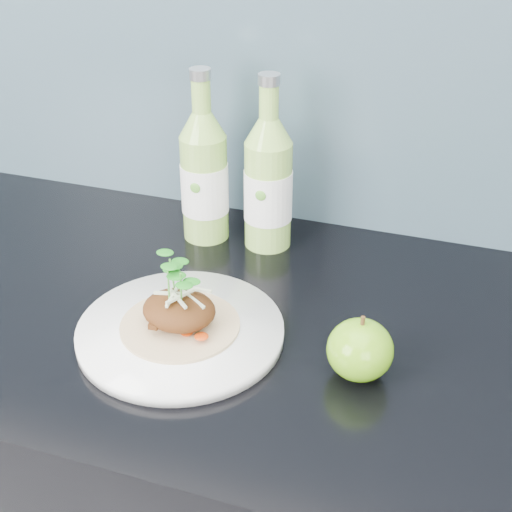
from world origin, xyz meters
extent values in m
cylinder|color=white|center=(-0.03, 1.62, 0.91)|extent=(0.33, 0.33, 0.02)
cylinder|color=tan|center=(-0.03, 1.62, 0.92)|extent=(0.15, 0.15, 0.00)
ellipsoid|color=#572D10|center=(-0.03, 1.62, 0.94)|extent=(0.09, 0.08, 0.04)
ellipsoid|color=#589610|center=(0.20, 1.62, 0.94)|extent=(0.09, 0.09, 0.07)
cylinder|color=#472D14|center=(0.20, 1.62, 0.98)|extent=(0.01, 0.00, 0.01)
cylinder|color=#8DBF4F|center=(-0.09, 1.88, 0.98)|extent=(0.09, 0.09, 0.17)
cone|color=#8DBF4F|center=(-0.09, 1.88, 1.08)|extent=(0.07, 0.07, 0.04)
cylinder|color=#8DBF4F|center=(-0.09, 1.88, 1.13)|extent=(0.03, 0.03, 0.05)
cylinder|color=silver|center=(-0.09, 1.88, 1.16)|extent=(0.03, 0.03, 0.01)
cylinder|color=white|center=(-0.09, 1.88, 0.98)|extent=(0.09, 0.09, 0.08)
ellipsoid|color=#59A533|center=(-0.09, 1.84, 1.00)|extent=(0.02, 0.00, 0.02)
cylinder|color=#93C752|center=(0.01, 1.88, 0.98)|extent=(0.08, 0.08, 0.17)
cone|color=#93C752|center=(0.01, 1.88, 1.08)|extent=(0.07, 0.07, 0.04)
cylinder|color=#93C752|center=(0.01, 1.88, 1.13)|extent=(0.03, 0.03, 0.05)
cylinder|color=silver|center=(0.01, 1.88, 1.16)|extent=(0.03, 0.03, 0.01)
cylinder|color=white|center=(0.01, 1.88, 0.98)|extent=(0.08, 0.08, 0.08)
ellipsoid|color=#59A533|center=(0.01, 1.85, 1.00)|extent=(0.02, 0.00, 0.02)
camera|label=1|loc=(0.29, 0.97, 1.45)|focal=50.00mm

